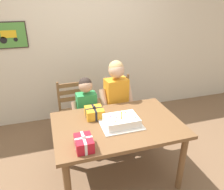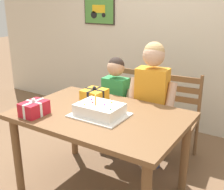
# 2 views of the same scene
# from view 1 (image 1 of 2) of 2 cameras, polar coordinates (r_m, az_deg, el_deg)

# --- Properties ---
(ground_plane) EXTENTS (20.00, 20.00, 0.00)m
(ground_plane) POSITION_cam_1_polar(r_m,az_deg,el_deg) (2.94, 1.28, -19.96)
(ground_plane) COLOR brown
(back_wall) EXTENTS (6.40, 0.11, 2.60)m
(back_wall) POSITION_cam_1_polar(r_m,az_deg,el_deg) (3.82, -6.92, 13.00)
(back_wall) COLOR beige
(back_wall) RESTS_ON ground
(dining_table) EXTENTS (1.41, 0.93, 0.76)m
(dining_table) POSITION_cam_1_polar(r_m,az_deg,el_deg) (2.52, 1.42, -9.27)
(dining_table) COLOR brown
(dining_table) RESTS_ON ground
(birthday_cake) EXTENTS (0.44, 0.34, 0.19)m
(birthday_cake) POSITION_cam_1_polar(r_m,az_deg,el_deg) (2.41, 2.40, -6.80)
(birthday_cake) COLOR white
(birthday_cake) RESTS_ON dining_table
(gift_box_red_large) EXTENTS (0.20, 0.21, 0.15)m
(gift_box_red_large) POSITION_cam_1_polar(r_m,az_deg,el_deg) (2.57, -4.59, -4.54)
(gift_box_red_large) COLOR gold
(gift_box_red_large) RESTS_ON dining_table
(gift_box_beside_cake) EXTENTS (0.16, 0.22, 0.15)m
(gift_box_beside_cake) POSITION_cam_1_polar(r_m,az_deg,el_deg) (2.09, -7.26, -12.19)
(gift_box_beside_cake) COLOR red
(gift_box_beside_cake) RESTS_ON dining_table
(chair_left) EXTENTS (0.44, 0.44, 0.92)m
(chair_left) POSITION_cam_1_polar(r_m,az_deg,el_deg) (3.31, -9.63, -4.50)
(chair_left) COLOR brown
(chair_left) RESTS_ON ground
(chair_right) EXTENTS (0.45, 0.45, 0.92)m
(chair_right) POSITION_cam_1_polar(r_m,az_deg,el_deg) (3.45, 2.18, -2.84)
(chair_right) COLOR brown
(chair_right) RESTS_ON ground
(child_older) EXTENTS (0.48, 0.29, 1.29)m
(child_older) POSITION_cam_1_polar(r_m,az_deg,el_deg) (3.01, 1.09, -0.44)
(child_older) COLOR #38426B
(child_older) RESTS_ON ground
(child_younger) EXTENTS (0.40, 0.23, 1.10)m
(child_younger) POSITION_cam_1_polar(r_m,az_deg,el_deg) (2.97, -6.52, -3.44)
(child_younger) COLOR #38426B
(child_younger) RESTS_ON ground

